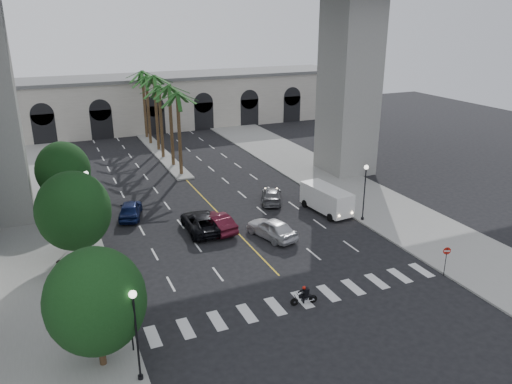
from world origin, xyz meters
The scene contains 30 objects.
ground centered at (0.00, 0.00, 0.00)m, with size 140.00×140.00×0.00m, color black.
sidewalk_left centered at (-15.00, 15.00, 0.07)m, with size 8.00×100.00×0.15m, color gray.
sidewalk_right centered at (15.00, 15.00, 0.07)m, with size 8.00×100.00×0.15m, color gray.
median centered at (0.00, 38.00, 0.10)m, with size 2.00×24.00×0.20m, color gray.
pier_building centered at (0.00, 55.00, 4.27)m, with size 71.00×10.50×8.50m.
bridge centered at (3.42, 22.00, 18.51)m, with size 75.00×13.00×26.00m.
palm_a centered at (0.00, 28.00, 9.10)m, with size 3.20×3.20×10.30m.
palm_b centered at (0.10, 32.00, 9.37)m, with size 3.20×3.20×10.60m.
palm_c centered at (-0.20, 36.00, 8.91)m, with size 3.20×3.20×10.10m.
palm_d centered at (0.15, 40.00, 9.65)m, with size 3.20×3.20×10.90m.
palm_e centered at (-0.10, 44.00, 9.19)m, with size 3.20×3.20×10.40m.
palm_f centered at (0.20, 48.00, 9.46)m, with size 3.20×3.20×10.70m.
street_tree_near centered at (-13.00, -3.00, 4.02)m, with size 5.20×5.20×6.89m.
street_tree_mid centered at (-13.00, 10.00, 4.21)m, with size 5.44×5.44×7.21m.
street_tree_far centered at (-13.00, 22.00, 3.90)m, with size 5.04×5.04×6.68m.
lamp_post_left_near centered at (-11.40, -5.00, 3.22)m, with size 0.40×0.40×5.35m.
lamp_post_left_far centered at (-11.40, 16.00, 3.22)m, with size 0.40×0.40×5.35m.
lamp_post_right centered at (11.40, 8.00, 3.22)m, with size 0.40×0.40×5.35m.
traffic_signal_near centered at (-11.30, -2.50, 2.51)m, with size 0.25×0.18×3.65m.
traffic_signal_far centered at (-11.30, 1.50, 2.51)m, with size 0.25×0.18×3.65m.
motorcycle_rider centered at (-0.13, -2.00, 0.60)m, with size 1.84×0.50×1.33m.
car_a centered at (2.31, 8.15, 0.85)m, with size 2.01×4.99×1.70m, color silver.
car_b centered at (-1.50, 11.36, 0.79)m, with size 1.68×4.81×1.59m, color #480E1B.
car_c centered at (-2.73, 11.88, 0.81)m, with size 2.68×5.81×1.62m, color black.
car_d centered at (5.90, 15.80, 0.69)m, with size 1.94×4.76×1.38m, color slate.
car_e centered at (-7.82, 17.36, 0.80)m, with size 1.89×4.70×1.60m, color #0F1B49.
cargo_van centered at (9.51, 11.21, 1.36)m, with size 2.81×5.92×2.44m.
pedestrian_a centered at (-12.92, 1.12, 1.04)m, with size 0.65×0.43×1.79m, color black.
pedestrian_b centered at (-14.47, 6.92, 1.02)m, with size 0.85×0.66×1.74m, color black.
do_not_enter_sign centered at (10.87, -2.81, 1.67)m, with size 0.53×0.23×2.30m.
Camera 1 is at (-14.35, -26.56, 17.92)m, focal length 35.00 mm.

